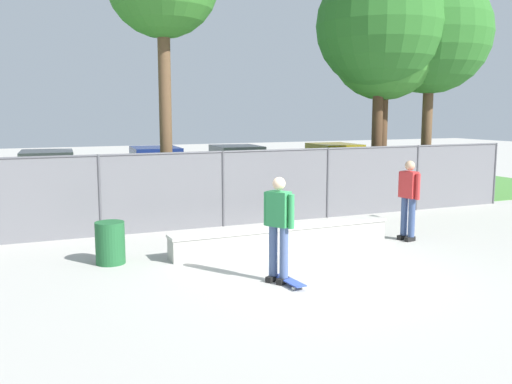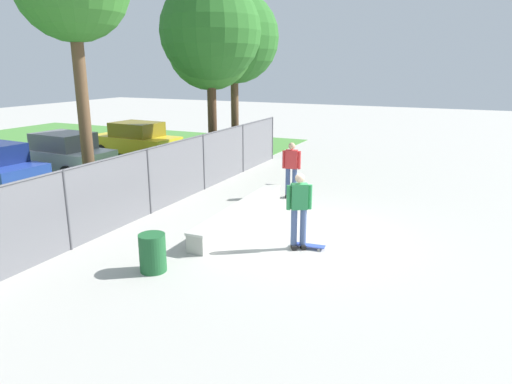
{
  "view_description": "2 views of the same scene",
  "coord_description": "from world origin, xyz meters",
  "px_view_note": "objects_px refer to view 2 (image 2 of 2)",
  "views": [
    {
      "loc": [
        -4.72,
        -8.59,
        2.91
      ],
      "look_at": [
        -0.1,
        2.28,
        1.21
      ],
      "focal_mm": 39.23,
      "sensor_mm": 36.0,
      "label": 1
    },
    {
      "loc": [
        -10.56,
        -3.62,
        4.21
      ],
      "look_at": [
        0.69,
        1.58,
        0.83
      ],
      "focal_mm": 32.83,
      "sensor_mm": 36.0,
      "label": 2
    }
  ],
  "objects_px": {
    "trash_bin": "(153,253)",
    "car_silver": "(63,153)",
    "tree_mid": "(210,47)",
    "tree_near_right": "(211,32)",
    "concrete_ledge": "(241,214)",
    "bystander": "(291,167)",
    "skateboarder": "(299,208)",
    "car_yellow": "(136,140)",
    "tree_far": "(234,38)",
    "skateboard": "(308,245)"
  },
  "relations": [
    {
      "from": "car_silver",
      "to": "car_yellow",
      "type": "relative_size",
      "value": 1.0
    },
    {
      "from": "tree_mid",
      "to": "bystander",
      "type": "distance_m",
      "value": 6.15
    },
    {
      "from": "skateboarder",
      "to": "concrete_ledge",
      "type": "bearing_deg",
      "value": 62.06
    },
    {
      "from": "tree_far",
      "to": "car_yellow",
      "type": "height_order",
      "value": "tree_far"
    },
    {
      "from": "car_silver",
      "to": "concrete_ledge",
      "type": "bearing_deg",
      "value": -104.72
    },
    {
      "from": "tree_far",
      "to": "car_yellow",
      "type": "bearing_deg",
      "value": 94.25
    },
    {
      "from": "car_yellow",
      "to": "trash_bin",
      "type": "distance_m",
      "value": 12.98
    },
    {
      "from": "skateboarder",
      "to": "skateboard",
      "type": "distance_m",
      "value": 0.97
    },
    {
      "from": "car_yellow",
      "to": "bystander",
      "type": "distance_m",
      "value": 9.61
    },
    {
      "from": "car_yellow",
      "to": "skateboard",
      "type": "bearing_deg",
      "value": -123.93
    },
    {
      "from": "tree_mid",
      "to": "car_silver",
      "type": "bearing_deg",
      "value": 118.93
    },
    {
      "from": "concrete_ledge",
      "to": "tree_near_right",
      "type": "bearing_deg",
      "value": 36.74
    },
    {
      "from": "skateboarder",
      "to": "bystander",
      "type": "xyz_separation_m",
      "value": [
        4.06,
        1.72,
        0.0
      ]
    },
    {
      "from": "tree_far",
      "to": "skateboarder",
      "type": "bearing_deg",
      "value": -143.93
    },
    {
      "from": "car_silver",
      "to": "skateboard",
      "type": "bearing_deg",
      "value": -106.6
    },
    {
      "from": "skateboard",
      "to": "tree_near_right",
      "type": "xyz_separation_m",
      "value": [
        5.87,
        5.92,
        5.31
      ]
    },
    {
      "from": "tree_far",
      "to": "trash_bin",
      "type": "xyz_separation_m",
      "value": [
        -10.29,
        -3.35,
        -4.84
      ]
    },
    {
      "from": "concrete_ledge",
      "to": "car_yellow",
      "type": "height_order",
      "value": "car_yellow"
    },
    {
      "from": "skateboard",
      "to": "tree_mid",
      "type": "distance_m",
      "value": 9.98
    },
    {
      "from": "tree_mid",
      "to": "trash_bin",
      "type": "height_order",
      "value": "tree_mid"
    },
    {
      "from": "car_silver",
      "to": "trash_bin",
      "type": "xyz_separation_m",
      "value": [
        -5.94,
        -8.75,
        -0.43
      ]
    },
    {
      "from": "tree_near_right",
      "to": "car_yellow",
      "type": "relative_size",
      "value": 1.69
    },
    {
      "from": "skateboard",
      "to": "bystander",
      "type": "distance_m",
      "value": 4.51
    },
    {
      "from": "bystander",
      "to": "trash_bin",
      "type": "xyz_separation_m",
      "value": [
        -6.53,
        0.62,
        -0.6
      ]
    },
    {
      "from": "skateboarder",
      "to": "tree_mid",
      "type": "height_order",
      "value": "tree_mid"
    },
    {
      "from": "concrete_ledge",
      "to": "skateboard",
      "type": "distance_m",
      "value": 2.51
    },
    {
      "from": "car_silver",
      "to": "trash_bin",
      "type": "bearing_deg",
      "value": -124.19
    },
    {
      "from": "tree_near_right",
      "to": "trash_bin",
      "type": "relative_size",
      "value": 8.93
    },
    {
      "from": "concrete_ledge",
      "to": "car_yellow",
      "type": "bearing_deg",
      "value": 53.68
    },
    {
      "from": "concrete_ledge",
      "to": "tree_mid",
      "type": "xyz_separation_m",
      "value": [
        5.21,
        3.87,
        4.61
      ]
    },
    {
      "from": "tree_mid",
      "to": "car_yellow",
      "type": "distance_m",
      "value": 6.34
    },
    {
      "from": "tree_far",
      "to": "car_yellow",
      "type": "xyz_separation_m",
      "value": [
        -0.37,
        5.01,
        -4.41
      ]
    },
    {
      "from": "trash_bin",
      "to": "car_silver",
      "type": "bearing_deg",
      "value": 55.81
    },
    {
      "from": "tree_mid",
      "to": "car_yellow",
      "type": "bearing_deg",
      "value": 76.64
    },
    {
      "from": "skateboarder",
      "to": "trash_bin",
      "type": "bearing_deg",
      "value": 136.54
    },
    {
      "from": "tree_near_right",
      "to": "concrete_ledge",
      "type": "bearing_deg",
      "value": -143.26
    },
    {
      "from": "tree_mid",
      "to": "tree_near_right",
      "type": "bearing_deg",
      "value": -145.97
    },
    {
      "from": "tree_mid",
      "to": "bystander",
      "type": "height_order",
      "value": "tree_mid"
    },
    {
      "from": "skateboarder",
      "to": "tree_near_right",
      "type": "distance_m",
      "value": 9.34
    },
    {
      "from": "car_silver",
      "to": "bystander",
      "type": "bearing_deg",
      "value": -86.38
    },
    {
      "from": "tree_mid",
      "to": "car_yellow",
      "type": "relative_size",
      "value": 1.52
    },
    {
      "from": "concrete_ledge",
      "to": "car_yellow",
      "type": "xyz_separation_m",
      "value": [
        6.35,
        8.63,
        0.58
      ]
    },
    {
      "from": "skateboarder",
      "to": "car_yellow",
      "type": "bearing_deg",
      "value": 55.18
    },
    {
      "from": "tree_far",
      "to": "concrete_ledge",
      "type": "bearing_deg",
      "value": -151.67
    },
    {
      "from": "bystander",
      "to": "concrete_ledge",
      "type": "bearing_deg",
      "value": 173.17
    },
    {
      "from": "tree_far",
      "to": "trash_bin",
      "type": "height_order",
      "value": "tree_far"
    },
    {
      "from": "tree_near_right",
      "to": "car_yellow",
      "type": "bearing_deg",
      "value": 73.51
    },
    {
      "from": "concrete_ledge",
      "to": "bystander",
      "type": "distance_m",
      "value": 3.08
    },
    {
      "from": "concrete_ledge",
      "to": "skateboarder",
      "type": "distance_m",
      "value": 2.47
    },
    {
      "from": "skateboard",
      "to": "bystander",
      "type": "xyz_separation_m",
      "value": [
        3.96,
        1.94,
        0.94
      ]
    }
  ]
}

